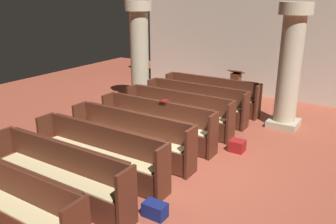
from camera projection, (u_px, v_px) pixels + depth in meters
The scene contains 16 objects.
ground_plane at pixel (182, 166), 7.23m from camera, with size 19.20×19.20×0.00m, color #9E4733.
back_wall at pixel (277, 31), 11.38m from camera, with size 10.00×0.16×4.50m, color beige.
pew_row_0 at pixel (211, 93), 10.61m from camera, with size 3.00×0.46×0.99m.
pew_row_1 at pixel (196, 101), 9.82m from camera, with size 3.00×0.46×0.99m.
pew_row_2 at pixel (178, 111), 9.04m from camera, with size 3.00×0.47×0.99m.
pew_row_3 at pixel (157, 122), 8.25m from camera, with size 3.00×0.46×0.99m.
pew_row_4 at pixel (131, 135), 7.47m from camera, with size 3.00×0.46×0.99m.
pew_row_5 at pixel (100, 151), 6.69m from camera, with size 3.00×0.46×0.99m.
pew_row_6 at pixel (59, 172), 5.90m from camera, with size 3.00×0.47×0.99m.
pew_row_7 at pixel (7, 199), 5.12m from camera, with size 3.00×0.46×0.99m.
pillar_aisle_side at pixel (290, 65), 8.91m from camera, with size 0.82×0.82×3.21m.
pillar_far_side at pixel (139, 52), 10.88m from camera, with size 0.82×0.82×3.21m.
lectern at pixel (235, 88), 11.47m from camera, with size 0.48×0.45×1.08m.
hymn_book at pixel (165, 101), 8.20m from camera, with size 0.17×0.21×0.03m, color maroon.
kneeler_box_red at pixel (237, 146), 7.89m from camera, with size 0.33×0.30×0.26m, color maroon.
kneeler_box_navy at pixel (155, 210), 5.56m from camera, with size 0.38×0.24×0.24m, color navy.
Camera 1 is at (3.23, -5.64, 3.37)m, focal length 37.42 mm.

